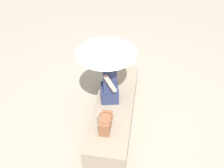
# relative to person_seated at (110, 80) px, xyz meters

# --- Properties ---
(ground_plane) EXTENTS (14.00, 14.00, 0.00)m
(ground_plane) POSITION_rel_person_seated_xyz_m (0.10, 0.09, -0.80)
(ground_plane) COLOR #9E9384
(stone_bench) EXTENTS (2.04, 0.61, 0.41)m
(stone_bench) POSITION_rel_person_seated_xyz_m (0.10, 0.09, -0.59)
(stone_bench) COLOR gray
(stone_bench) RESTS_ON ground
(person_seated) EXTENTS (0.50, 0.35, 0.90)m
(person_seated) POSITION_rel_person_seated_xyz_m (0.00, 0.00, 0.00)
(person_seated) COLOR navy
(person_seated) RESTS_ON stone_bench
(parasol) EXTENTS (0.90, 0.90, 1.09)m
(parasol) POSITION_rel_person_seated_xyz_m (-0.06, -0.06, 0.57)
(parasol) COLOR #B7B7BC
(parasol) RESTS_ON stone_bench
(handbag_black) EXTENTS (0.30, 0.22, 0.26)m
(handbag_black) POSITION_rel_person_seated_xyz_m (0.65, 0.05, -0.26)
(handbag_black) COLOR brown
(handbag_black) RESTS_ON stone_bench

